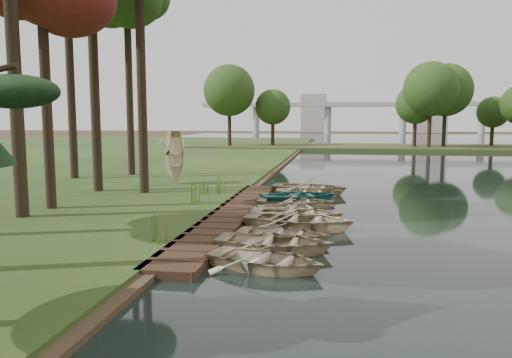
# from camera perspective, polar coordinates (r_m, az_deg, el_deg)

# --- Properties ---
(ground) EXTENTS (300.00, 300.00, 0.00)m
(ground) POSITION_cam_1_polar(r_m,az_deg,el_deg) (19.94, 1.65, -4.77)
(ground) COLOR #3D2F1D
(boardwalk) EXTENTS (1.60, 16.00, 0.30)m
(boardwalk) POSITION_cam_1_polar(r_m,az_deg,el_deg) (20.18, -2.87, -4.20)
(boardwalk) COLOR #332013
(boardwalk) RESTS_ON ground
(peninsula) EXTENTS (50.00, 14.00, 0.45)m
(peninsula) POSITION_cam_1_polar(r_m,az_deg,el_deg) (69.68, 13.69, 3.53)
(peninsula) COLOR #34421D
(peninsula) RESTS_ON ground
(far_trees) EXTENTS (45.60, 5.60, 8.80)m
(far_trees) POSITION_cam_1_polar(r_m,az_deg,el_deg) (69.44, 11.06, 8.71)
(far_trees) COLOR black
(far_trees) RESTS_ON peninsula
(bridge) EXTENTS (95.90, 4.00, 8.60)m
(bridge) POSITION_cam_1_polar(r_m,az_deg,el_deg) (139.74, 13.33, 7.92)
(bridge) COLOR #A5A5A0
(bridge) RESTS_ON ground
(building_a) EXTENTS (10.00, 8.00, 18.00)m
(building_a) POSITION_cam_1_polar(r_m,az_deg,el_deg) (161.79, 19.17, 8.24)
(building_a) COLOR #A5A5A0
(building_a) RESTS_ON ground
(building_b) EXTENTS (8.00, 8.00, 12.00)m
(building_b) POSITION_cam_1_polar(r_m,az_deg,el_deg) (164.55, 6.63, 7.49)
(building_b) COLOR #A5A5A0
(building_b) RESTS_ON ground
(rowboat_0) EXTENTS (3.77, 3.15, 0.67)m
(rowboat_0) POSITION_cam_1_polar(r_m,az_deg,el_deg) (13.37, 1.12, -8.90)
(rowboat_0) COLOR beige
(rowboat_0) RESTS_ON water
(rowboat_1) EXTENTS (3.78, 2.85, 0.74)m
(rowboat_1) POSITION_cam_1_polar(r_m,az_deg,el_deg) (15.09, 2.05, -6.93)
(rowboat_1) COLOR beige
(rowboat_1) RESTS_ON water
(rowboat_2) EXTENTS (3.34, 2.58, 0.64)m
(rowboat_2) POSITION_cam_1_polar(r_m,az_deg,el_deg) (16.35, 3.15, -6.05)
(rowboat_2) COLOR beige
(rowboat_2) RESTS_ON water
(rowboat_3) EXTENTS (4.40, 3.44, 0.83)m
(rowboat_3) POSITION_cam_1_polar(r_m,az_deg,el_deg) (18.15, 4.92, -4.45)
(rowboat_3) COLOR beige
(rowboat_3) RESTS_ON water
(rowboat_4) EXTENTS (3.77, 2.76, 0.76)m
(rowboat_4) POSITION_cam_1_polar(r_m,az_deg,el_deg) (19.56, 4.63, -3.73)
(rowboat_4) COLOR beige
(rowboat_4) RESTS_ON water
(rowboat_5) EXTENTS (3.89, 3.26, 0.69)m
(rowboat_5) POSITION_cam_1_polar(r_m,az_deg,el_deg) (20.94, 4.71, -3.13)
(rowboat_5) COLOR beige
(rowboat_5) RESTS_ON water
(rowboat_6) EXTENTS (3.48, 2.50, 0.72)m
(rowboat_6) POSITION_cam_1_polar(r_m,az_deg,el_deg) (22.42, 4.49, -2.43)
(rowboat_6) COLOR beige
(rowboat_6) RESTS_ON water
(rowboat_7) EXTENTS (4.38, 3.76, 0.76)m
(rowboat_7) POSITION_cam_1_polar(r_m,az_deg,el_deg) (23.93, 4.96, -1.79)
(rowboat_7) COLOR teal
(rowboat_7) RESTS_ON water
(rowboat_8) EXTENTS (3.70, 2.84, 0.71)m
(rowboat_8) POSITION_cam_1_polar(r_m,az_deg,el_deg) (25.68, 6.09, -1.27)
(rowboat_8) COLOR beige
(rowboat_8) RESTS_ON water
(rowboat_9) EXTENTS (4.41, 3.47, 0.83)m
(rowboat_9) POSITION_cam_1_polar(r_m,az_deg,el_deg) (26.76, 6.12, -0.82)
(rowboat_9) COLOR beige
(rowboat_9) RESTS_ON water
(stored_rowboat) EXTENTS (3.58, 3.03, 0.63)m
(stored_rowboat) POSITION_cam_1_polar(r_m,az_deg,el_deg) (29.17, -9.20, 0.07)
(stored_rowboat) COLOR beige
(stored_rowboat) RESTS_ON bank
(tree_6) EXTENTS (4.39, 4.39, 13.04)m
(tree_6) POSITION_cam_1_polar(r_m,az_deg,el_deg) (35.31, -14.54, 18.52)
(tree_6) COLOR black
(tree_6) RESTS_ON bank
(reeds_0) EXTENTS (0.60, 0.60, 0.87)m
(reeds_0) POSITION_cam_1_polar(r_m,az_deg,el_deg) (15.45, -11.18, -5.54)
(reeds_0) COLOR #3F661E
(reeds_0) RESTS_ON bank
(reeds_1) EXTENTS (0.60, 0.60, 1.14)m
(reeds_1) POSITION_cam_1_polar(r_m,az_deg,el_deg) (22.54, -7.18, -1.23)
(reeds_1) COLOR #3F661E
(reeds_1) RESTS_ON bank
(reeds_2) EXTENTS (0.60, 0.60, 0.90)m
(reeds_2) POSITION_cam_1_polar(r_m,az_deg,el_deg) (25.08, -6.01, -0.67)
(reeds_2) COLOR #3F661E
(reeds_2) RESTS_ON bank
(reeds_3) EXTENTS (0.60, 0.60, 1.08)m
(reeds_3) POSITION_cam_1_polar(r_m,az_deg,el_deg) (25.37, -3.99, -0.35)
(reeds_3) COLOR #3F661E
(reeds_3) RESTS_ON bank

